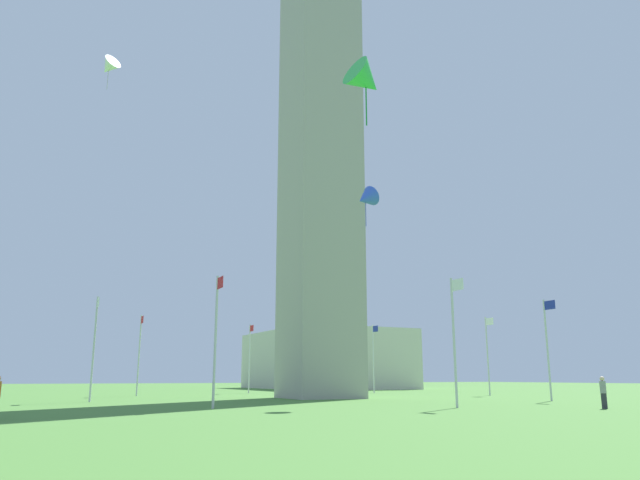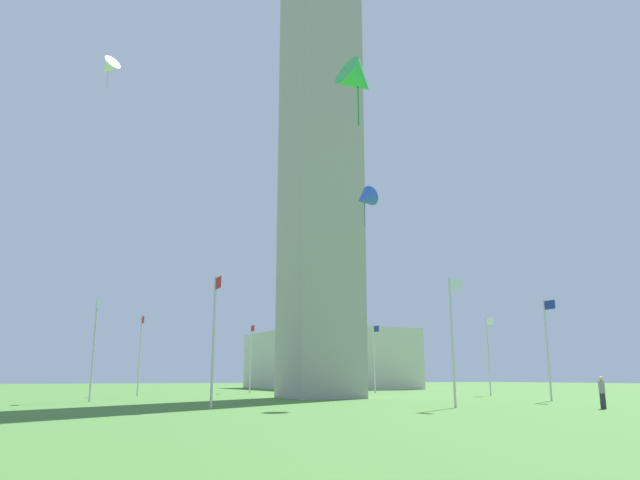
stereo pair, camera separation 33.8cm
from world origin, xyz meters
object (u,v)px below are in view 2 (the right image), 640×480
flagpole_nw (214,334)px  flagpole_n (453,335)px  flagpole_e (489,352)px  distant_building (327,360)px  kite_blue_delta (364,198)px  flagpole_sw (140,351)px  flagpole_s (251,355)px  flagpole_w (94,343)px  person_gray_shirt (602,393)px  obelisk_monument (320,101)px  kite_white_delta (108,67)px  flagpole_se (375,355)px  kite_green_delta (358,80)px  flagpole_ne (548,344)px

flagpole_nw → flagpole_n: bearing=67.5°
flagpole_e → distant_building: (-38.45, 1.84, 0.17)m
kite_blue_delta → flagpole_sw: bearing=-156.7°
flagpole_s → flagpole_w: same height
person_gray_shirt → kite_blue_delta: (-10.16, -8.59, 12.47)m
obelisk_monument → flagpole_e: obelisk_monument is taller
flagpole_e → kite_white_delta: size_ratio=2.71×
person_gray_shirt → kite_white_delta: 39.16m
flagpole_w → person_gray_shirt: bearing=48.0°
flagpole_e → flagpole_se: (-12.30, -5.09, 0.00)m
kite_green_delta → kite_white_delta: size_ratio=0.77×
kite_green_delta → kite_blue_delta: (-19.84, 11.45, 3.27)m
obelisk_monument → person_gray_shirt: 33.60m
flagpole_nw → kite_blue_delta: bearing=95.3°
person_gray_shirt → kite_blue_delta: 18.24m
flagpole_s → flagpole_nw: size_ratio=1.00×
flagpole_ne → flagpole_se: (-24.59, 0.00, 0.00)m
flagpole_e → flagpole_w: same height
flagpole_ne → flagpole_nw: (-0.00, -24.59, 0.00)m
flagpole_se → kite_white_delta: kite_white_delta is taller
flagpole_n → flagpole_e: size_ratio=1.00×
person_gray_shirt → distant_building: 61.39m
flagpole_e → flagpole_se: same height
flagpole_ne → flagpole_se: 24.59m
flagpole_s → kite_green_delta: size_ratio=3.51×
flagpole_se → distant_building: (-26.15, 6.93, 0.17)m
flagpole_ne → kite_green_delta: bearing=-53.8°
kite_white_delta → flagpole_s: bearing=136.5°
kite_blue_delta → distant_building: (-49.80, 21.34, -9.15)m
flagpole_n → flagpole_ne: bearing=112.5°
flagpole_nw → kite_white_delta: kite_white_delta is taller
flagpole_n → flagpole_ne: size_ratio=1.00×
distant_building → flagpole_ne: bearing=-7.8°
obelisk_monument → distant_building: 48.06m
obelisk_monument → person_gray_shirt: obelisk_monument is taller
kite_white_delta → flagpole_nw: bearing=28.6°
flagpole_sw → flagpole_w: (12.30, -5.09, 0.00)m
person_gray_shirt → kite_blue_delta: bearing=39.4°
flagpole_se → flagpole_s: bearing=-112.5°
person_gray_shirt → flagpole_se: bearing=-10.6°
flagpole_s → person_gray_shirt: (38.91, 6.48, -3.14)m
obelisk_monument → flagpole_e: size_ratio=7.15×
kite_blue_delta → distant_building: size_ratio=0.11×
flagpole_sw → flagpole_ne: bearing=45.0°
flagpole_e → flagpole_w: 34.78m
flagpole_sw → distant_building: distant_building is taller
flagpole_nw → kite_blue_delta: kite_blue_delta is taller
flagpole_w → distant_building: size_ratio=0.28×
flagpole_e → kite_white_delta: (1.66, -35.49, 19.98)m
person_gray_shirt → kite_white_delta: bearing=50.2°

